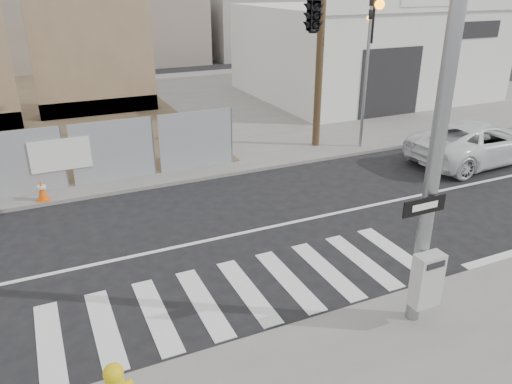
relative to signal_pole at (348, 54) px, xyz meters
name	(u,v)px	position (x,y,z in m)	size (l,w,h in m)	color
ground	(208,240)	(-2.49, 2.05, -4.78)	(100.00, 100.00, 0.00)	black
sidewalk_far	(112,115)	(-2.49, 16.05, -4.72)	(50.00, 20.00, 0.12)	slate
signal_pole	(348,54)	(0.00, 0.00, 0.00)	(0.96, 5.87, 7.00)	gray
far_signal_pole	(367,59)	(5.51, 6.65, -1.30)	(0.16, 0.20, 5.60)	gray
concrete_wall_right	(93,46)	(-2.99, 16.13, -1.40)	(5.50, 1.30, 8.00)	#7D644B
auto_shop	(364,50)	(11.50, 15.01, -2.25)	(12.00, 10.20, 5.95)	silver
utility_pole_right	(322,9)	(4.01, 7.55, 0.42)	(1.60, 0.28, 10.00)	#4B3923
suv	(478,142)	(8.49, 3.65, -4.03)	(2.50, 5.41, 1.50)	white
traffic_cone_d	(42,190)	(-6.19, 6.27, -4.34)	(0.37, 0.37, 0.66)	#F1550C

